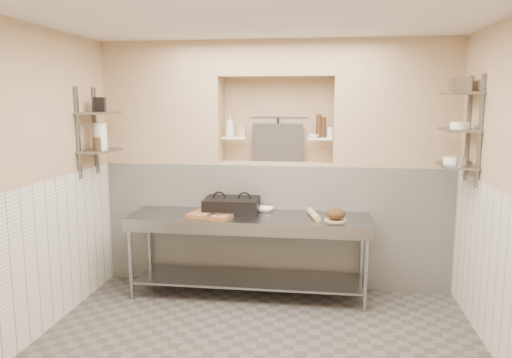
% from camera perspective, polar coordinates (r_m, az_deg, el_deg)
% --- Properties ---
extents(floor, '(4.00, 3.90, 0.10)m').
position_cam_1_polar(floor, '(4.60, -0.01, -19.35)').
color(floor, '#534E49').
rests_on(floor, ground).
extents(ceiling, '(4.00, 3.90, 0.10)m').
position_cam_1_polar(ceiling, '(4.11, -0.01, 19.02)').
color(ceiling, silver).
rests_on(ceiling, ground).
extents(wall_left, '(0.10, 3.90, 2.80)m').
position_cam_1_polar(wall_left, '(4.84, -24.82, -0.56)').
color(wall_left, tan).
rests_on(wall_left, ground).
extents(wall_back, '(4.00, 0.10, 2.80)m').
position_cam_1_polar(wall_back, '(6.08, 2.58, 2.03)').
color(wall_back, tan).
rests_on(wall_back, ground).
extents(wall_front, '(4.00, 0.10, 2.80)m').
position_cam_1_polar(wall_front, '(2.21, -7.29, -10.38)').
color(wall_front, tan).
rests_on(wall_front, ground).
extents(backwall_lower, '(4.00, 0.40, 1.40)m').
position_cam_1_polar(backwall_lower, '(5.96, 2.31, -4.95)').
color(backwall_lower, white).
rests_on(backwall_lower, floor).
extents(alcove_sill, '(1.30, 0.40, 0.02)m').
position_cam_1_polar(alcove_sill, '(5.83, 2.36, 1.84)').
color(alcove_sill, tan).
rests_on(alcove_sill, backwall_lower).
extents(backwall_pillar_left, '(1.35, 0.40, 1.40)m').
position_cam_1_polar(backwall_pillar_left, '(6.06, -10.31, 8.51)').
color(backwall_pillar_left, tan).
rests_on(backwall_pillar_left, backwall_lower).
extents(backwall_pillar_right, '(1.35, 0.40, 1.40)m').
position_cam_1_polar(backwall_pillar_right, '(5.81, 15.66, 8.31)').
color(backwall_pillar_right, tan).
rests_on(backwall_pillar_right, backwall_lower).
extents(backwall_header, '(1.30, 0.40, 0.40)m').
position_cam_1_polar(backwall_header, '(5.81, 2.43, 13.57)').
color(backwall_header, tan).
rests_on(backwall_header, backwall_lower).
extents(wainscot_left, '(0.02, 3.90, 1.40)m').
position_cam_1_polar(wainscot_left, '(4.96, -23.70, -8.58)').
color(wainscot_left, white).
rests_on(wainscot_left, floor).
extents(wainscot_right, '(0.02, 3.90, 1.40)m').
position_cam_1_polar(wainscot_right, '(4.49, 26.49, -10.59)').
color(wainscot_right, white).
rests_on(wainscot_right, floor).
extents(alcove_shelf_left, '(0.28, 0.16, 0.02)m').
position_cam_1_polar(alcove_shelf_left, '(5.87, -2.50, 4.73)').
color(alcove_shelf_left, white).
rests_on(alcove_shelf_left, backwall_lower).
extents(alcove_shelf_right, '(0.28, 0.16, 0.02)m').
position_cam_1_polar(alcove_shelf_right, '(5.78, 7.33, 4.60)').
color(alcove_shelf_right, white).
rests_on(alcove_shelf_right, backwall_lower).
extents(utensil_rail, '(0.70, 0.02, 0.02)m').
position_cam_1_polar(utensil_rail, '(5.96, 2.55, 7.20)').
color(utensil_rail, gray).
rests_on(utensil_rail, wall_back).
extents(hanging_steel, '(0.02, 0.02, 0.30)m').
position_cam_1_polar(hanging_steel, '(5.95, 2.52, 5.55)').
color(hanging_steel, black).
rests_on(hanging_steel, utensil_rail).
extents(splash_panel, '(0.60, 0.08, 0.45)m').
position_cam_1_polar(splash_panel, '(5.91, 2.47, 4.17)').
color(splash_panel, '#383330').
rests_on(splash_panel, alcove_sill).
extents(shelf_rail_left_a, '(0.03, 0.03, 0.95)m').
position_cam_1_polar(shelf_rail_left_a, '(5.85, -17.85, 5.27)').
color(shelf_rail_left_a, slate).
rests_on(shelf_rail_left_a, wall_left).
extents(shelf_rail_left_b, '(0.03, 0.03, 0.95)m').
position_cam_1_polar(shelf_rail_left_b, '(5.49, -19.65, 4.98)').
color(shelf_rail_left_b, slate).
rests_on(shelf_rail_left_b, wall_left).
extents(wall_shelf_left_lower, '(0.30, 0.50, 0.02)m').
position_cam_1_polar(wall_shelf_left_lower, '(5.63, -17.39, 3.12)').
color(wall_shelf_left_lower, slate).
rests_on(wall_shelf_left_lower, wall_left).
extents(wall_shelf_left_upper, '(0.30, 0.50, 0.03)m').
position_cam_1_polar(wall_shelf_left_upper, '(5.60, -17.58, 7.20)').
color(wall_shelf_left_upper, slate).
rests_on(wall_shelf_left_upper, wall_left).
extents(shelf_rail_right_a, '(0.03, 0.03, 1.05)m').
position_cam_1_polar(shelf_rail_right_a, '(5.46, 23.05, 5.29)').
color(shelf_rail_right_a, slate).
rests_on(shelf_rail_right_a, wall_right).
extents(shelf_rail_right_b, '(0.03, 0.03, 1.05)m').
position_cam_1_polar(shelf_rail_right_b, '(5.07, 24.21, 4.99)').
color(shelf_rail_right_b, slate).
rests_on(shelf_rail_right_b, wall_right).
extents(wall_shelf_right_lower, '(0.30, 0.50, 0.02)m').
position_cam_1_polar(wall_shelf_right_lower, '(5.26, 21.96, 1.41)').
color(wall_shelf_right_lower, slate).
rests_on(wall_shelf_right_lower, wall_right).
extents(wall_shelf_right_mid, '(0.30, 0.50, 0.02)m').
position_cam_1_polar(wall_shelf_right_mid, '(5.23, 22.18, 5.21)').
color(wall_shelf_right_mid, slate).
rests_on(wall_shelf_right_mid, wall_right).
extents(wall_shelf_right_upper, '(0.30, 0.50, 0.03)m').
position_cam_1_polar(wall_shelf_right_upper, '(5.22, 22.41, 9.04)').
color(wall_shelf_right_upper, slate).
rests_on(wall_shelf_right_upper, wall_right).
extents(prep_table, '(2.60, 0.70, 0.90)m').
position_cam_1_polar(prep_table, '(5.46, -0.89, -6.86)').
color(prep_table, gray).
rests_on(prep_table, floor).
extents(panini_press, '(0.61, 0.45, 0.16)m').
position_cam_1_polar(panini_press, '(5.54, -2.79, -3.03)').
color(panini_press, black).
rests_on(panini_press, prep_table).
extents(cutting_board, '(0.52, 0.42, 0.04)m').
position_cam_1_polar(cutting_board, '(5.37, -5.12, -4.13)').
color(cutting_board, brown).
rests_on(cutting_board, prep_table).
extents(knife_blade, '(0.25, 0.07, 0.01)m').
position_cam_1_polar(knife_blade, '(5.28, -3.96, -4.01)').
color(knife_blade, gray).
rests_on(knife_blade, cutting_board).
extents(tongs, '(0.10, 0.24, 0.02)m').
position_cam_1_polar(tongs, '(5.28, -5.01, -3.95)').
color(tongs, gray).
rests_on(tongs, cutting_board).
extents(mixing_bowl, '(0.20, 0.20, 0.05)m').
position_cam_1_polar(mixing_bowl, '(5.60, 1.00, -3.50)').
color(mixing_bowl, white).
rests_on(mixing_bowl, prep_table).
extents(rolling_pin, '(0.17, 0.45, 0.07)m').
position_cam_1_polar(rolling_pin, '(5.35, 6.57, -4.03)').
color(rolling_pin, tan).
rests_on(rolling_pin, prep_table).
extents(bread_board, '(0.24, 0.24, 0.01)m').
position_cam_1_polar(bread_board, '(5.25, 9.09, -4.65)').
color(bread_board, tan).
rests_on(bread_board, prep_table).
extents(bread_loaf, '(0.20, 0.20, 0.12)m').
position_cam_1_polar(bread_loaf, '(5.23, 9.11, -3.95)').
color(bread_loaf, '#4C2D19').
rests_on(bread_loaf, bread_board).
extents(bottle_soap, '(0.10, 0.10, 0.25)m').
position_cam_1_polar(bottle_soap, '(5.84, -3.01, 6.04)').
color(bottle_soap, white).
rests_on(bottle_soap, alcove_shelf_left).
extents(jar_alcove, '(0.08, 0.08, 0.12)m').
position_cam_1_polar(jar_alcove, '(5.85, -1.58, 5.43)').
color(jar_alcove, tan).
rests_on(jar_alcove, alcove_shelf_left).
extents(bowl_alcove, '(0.15, 0.15, 0.04)m').
position_cam_1_polar(bowl_alcove, '(5.77, 6.59, 4.93)').
color(bowl_alcove, white).
rests_on(bowl_alcove, alcove_shelf_right).
extents(condiment_a, '(0.06, 0.06, 0.24)m').
position_cam_1_polar(condiment_a, '(5.80, 7.68, 5.89)').
color(condiment_a, '#3C2716').
rests_on(condiment_a, alcove_shelf_right).
extents(condiment_b, '(0.07, 0.07, 0.26)m').
position_cam_1_polar(condiment_b, '(5.79, 7.19, 6.03)').
color(condiment_b, '#3C2716').
rests_on(condiment_b, alcove_shelf_right).
extents(condiment_c, '(0.07, 0.07, 0.12)m').
position_cam_1_polar(condiment_c, '(5.75, 8.50, 5.29)').
color(condiment_c, white).
rests_on(condiment_c, alcove_shelf_right).
extents(jug_left, '(0.14, 0.14, 0.28)m').
position_cam_1_polar(jug_left, '(5.63, -17.36, 4.70)').
color(jug_left, white).
rests_on(jug_left, wall_shelf_left_lower).
extents(jar_left, '(0.09, 0.09, 0.13)m').
position_cam_1_polar(jar_left, '(5.56, -17.74, 3.86)').
color(jar_left, '#3C2716').
rests_on(jar_left, wall_shelf_left_lower).
extents(box_left_upper, '(0.13, 0.13, 0.16)m').
position_cam_1_polar(box_left_upper, '(5.64, -17.42, 8.13)').
color(box_left_upper, black).
rests_on(box_left_upper, wall_shelf_left_upper).
extents(bowl_right, '(0.22, 0.22, 0.07)m').
position_cam_1_polar(bowl_right, '(5.34, 21.77, 2.01)').
color(bowl_right, white).
rests_on(bowl_right, wall_shelf_right_lower).
extents(canister_right, '(0.10, 0.10, 0.10)m').
position_cam_1_polar(canister_right, '(5.09, 22.44, 1.85)').
color(canister_right, gray).
rests_on(canister_right, wall_shelf_right_lower).
extents(bowl_right_mid, '(0.18, 0.18, 0.07)m').
position_cam_1_polar(bowl_right_mid, '(5.20, 22.29, 5.70)').
color(bowl_right_mid, white).
rests_on(bowl_right_mid, wall_shelf_right_mid).
extents(basket_right, '(0.19, 0.22, 0.14)m').
position_cam_1_polar(basket_right, '(5.28, 22.29, 9.92)').
color(basket_right, gray).
rests_on(basket_right, wall_shelf_right_upper).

